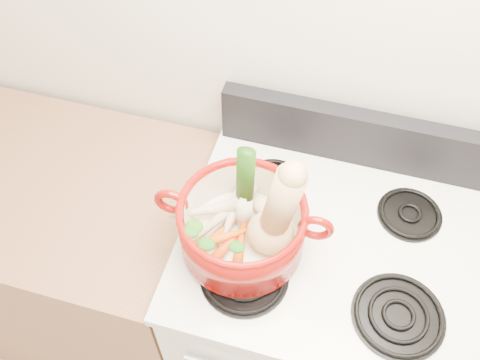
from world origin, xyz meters
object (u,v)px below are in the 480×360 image
(squash, at_px, (272,211))
(leek, at_px, (245,191))
(stove_body, at_px, (311,316))
(dutch_oven, at_px, (242,226))

(squash, height_order, leek, squash)
(squash, bearing_deg, leek, 148.71)
(stove_body, height_order, dutch_oven, dutch_oven)
(stove_body, xyz_separation_m, squash, (-0.15, -0.08, 0.69))
(dutch_oven, height_order, leek, leek)
(dutch_oven, relative_size, squash, 1.05)
(dutch_oven, bearing_deg, squash, -5.58)
(stove_body, relative_size, squash, 3.10)
(stove_body, relative_size, dutch_oven, 2.94)
(leek, bearing_deg, dutch_oven, -80.16)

